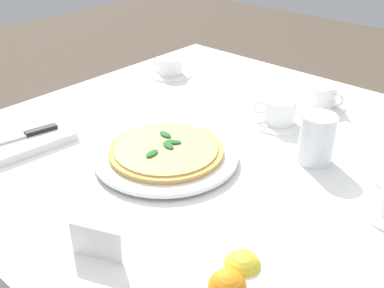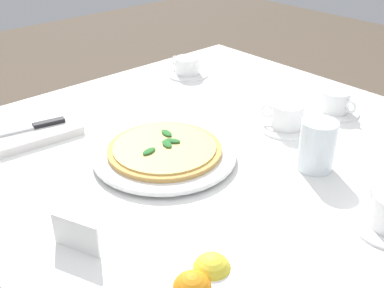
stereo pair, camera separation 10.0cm
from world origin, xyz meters
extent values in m
cube|color=white|center=(0.00, 0.00, 0.74)|extent=(1.09, 1.09, 0.02)
cube|color=white|center=(0.00, -0.54, 0.59)|extent=(1.09, 0.01, 0.28)
cube|color=white|center=(-0.54, 0.00, 0.59)|extent=(0.01, 1.09, 0.28)
cylinder|color=brown|center=(-0.45, -0.45, 0.36)|extent=(0.06, 0.06, 0.73)
cylinder|color=white|center=(0.13, -0.03, 0.75)|extent=(0.19, 0.19, 0.01)
cylinder|color=white|center=(0.13, -0.03, 0.76)|extent=(0.31, 0.31, 0.01)
cylinder|color=tan|center=(0.13, -0.03, 0.77)|extent=(0.25, 0.25, 0.01)
cylinder|color=#EAC66B|center=(0.13, -0.03, 0.78)|extent=(0.22, 0.22, 0.00)
ellipsoid|color=#2D7533|center=(0.17, -0.03, 0.78)|extent=(0.04, 0.03, 0.01)
ellipsoid|color=#2D7533|center=(0.10, -0.04, 0.78)|extent=(0.03, 0.04, 0.01)
ellipsoid|color=#2D7533|center=(0.09, -0.07, 0.78)|extent=(0.02, 0.04, 0.01)
ellipsoid|color=#2D7533|center=(0.12, -0.03, 0.78)|extent=(0.03, 0.04, 0.01)
cylinder|color=white|center=(-0.18, 0.05, 0.75)|extent=(0.13, 0.13, 0.01)
cylinder|color=white|center=(-0.18, 0.05, 0.78)|extent=(0.08, 0.08, 0.06)
torus|color=white|center=(-0.16, 0.01, 0.79)|extent=(0.02, 0.03, 0.03)
cylinder|color=black|center=(-0.18, 0.05, 0.81)|extent=(0.07, 0.07, 0.00)
cylinder|color=white|center=(-0.35, 0.08, 0.75)|extent=(0.13, 0.13, 0.01)
cylinder|color=white|center=(-0.35, 0.08, 0.78)|extent=(0.08, 0.08, 0.06)
torus|color=white|center=(-0.34, 0.13, 0.78)|extent=(0.01, 0.04, 0.03)
cylinder|color=black|center=(-0.35, 0.08, 0.80)|extent=(0.07, 0.07, 0.00)
cylinder|color=white|center=(-0.25, -0.39, 0.75)|extent=(0.13, 0.13, 0.01)
cylinder|color=white|center=(-0.25, -0.39, 0.78)|extent=(0.08, 0.08, 0.05)
torus|color=white|center=(-0.24, -0.44, 0.78)|extent=(0.01, 0.04, 0.03)
cylinder|color=black|center=(-0.25, -0.39, 0.80)|extent=(0.07, 0.07, 0.00)
torus|color=white|center=(-0.04, 0.37, 0.79)|extent=(0.02, 0.03, 0.03)
cylinder|color=white|center=(-0.08, 0.21, 0.80)|extent=(0.07, 0.07, 0.11)
cylinder|color=silver|center=(-0.08, 0.21, 0.78)|extent=(0.07, 0.07, 0.06)
cube|color=white|center=(0.30, -0.33, 0.76)|extent=(0.23, 0.15, 0.02)
cube|color=black|center=(0.26, -0.32, 0.77)|extent=(0.08, 0.03, 0.01)
sphere|color=yellow|center=(0.32, 0.31, 0.78)|extent=(0.06, 0.06, 0.06)
cube|color=white|center=(0.42, 0.10, 0.78)|extent=(0.04, 0.08, 0.06)
camera|label=1|loc=(0.75, 0.59, 1.28)|focal=44.15mm
camera|label=2|loc=(0.68, 0.66, 1.28)|focal=44.15mm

